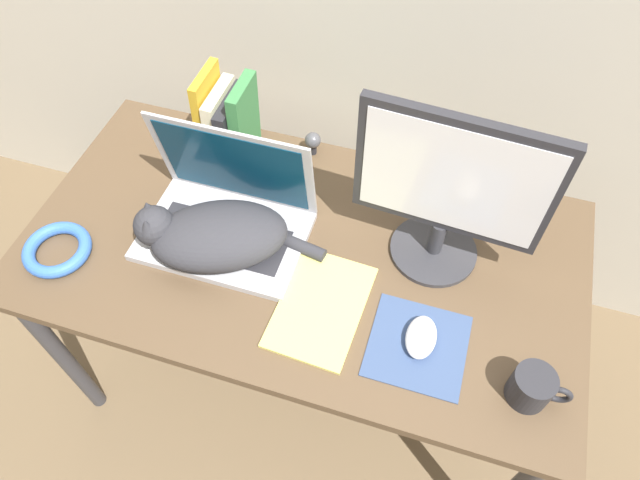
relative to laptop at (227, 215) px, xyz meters
The scene contains 12 objects.
ground_plane 0.86m from the laptop, 62.38° to the right, with size 12.00×12.00×0.00m, color brown.
desk 0.23m from the laptop, ahead, with size 1.34×0.71×0.71m.
laptop is the anchor object (origin of this frame).
cat 0.07m from the laptop, 91.26° to the right, with size 0.43×0.31×0.14m.
external_monitor 0.52m from the laptop, ahead, with size 0.41×0.21×0.42m.
mousepad 0.54m from the laptop, 19.00° to the right, with size 0.21×0.20×0.00m.
computer_mouse 0.53m from the laptop, 17.66° to the right, with size 0.07×0.10×0.03m.
book_row 0.27m from the laptop, 110.79° to the left, with size 0.13×0.16×0.25m.
cable_coil 0.41m from the laptop, 151.90° to the right, with size 0.16×0.16×0.03m.
notepad 0.32m from the laptop, 27.45° to the right, with size 0.20×0.28×0.01m.
webcam 0.33m from the laptop, 69.27° to the left, with size 0.04×0.04×0.07m.
mug 0.77m from the laptop, 16.31° to the right, with size 0.12×0.08×0.08m.
Camera 1 is at (0.28, -0.39, 1.82)m, focal length 32.00 mm.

